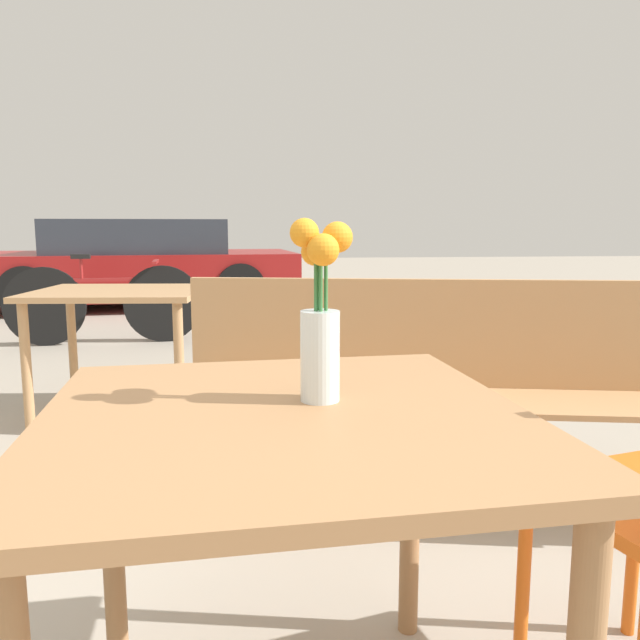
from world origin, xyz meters
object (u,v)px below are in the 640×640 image
object	(u,v)px
flower_vase	(320,322)
parked_car	(141,264)
table_front	(285,466)
bench_near	(433,386)
bicycle	(105,303)
table_back	(119,309)

from	to	relation	value
flower_vase	parked_car	bearing A→B (deg)	101.78
table_front	bench_near	world-z (taller)	bench_near
bench_near	bicycle	size ratio (longest dim) A/B	1.09
table_front	flower_vase	bearing A→B (deg)	39.09
bench_near	parked_car	size ratio (longest dim) A/B	0.45
table_back	bench_near	bearing A→B (deg)	-44.59
bench_near	bicycle	distance (m)	4.06
flower_vase	bicycle	world-z (taller)	flower_vase
table_back	bicycle	distance (m)	2.31
flower_vase	table_back	world-z (taller)	flower_vase
bench_near	parked_car	world-z (taller)	parked_car
table_back	table_front	bearing A→B (deg)	-72.39
table_back	bicycle	xyz separation A→B (m)	(-0.57, 2.23, -0.23)
table_front	bicycle	xyz separation A→B (m)	(-1.33, 4.64, -0.25)
bicycle	parked_car	size ratio (longest dim) A/B	0.41
table_front	flower_vase	distance (m)	0.27
bicycle	parked_car	world-z (taller)	parked_car
parked_car	table_back	bearing A→B (deg)	-82.03
table_back	parked_car	xyz separation A→B (m)	(-0.70, 5.01, -0.05)
table_front	parked_car	xyz separation A→B (m)	(-1.47, 7.42, -0.07)
bicycle	parked_car	xyz separation A→B (m)	(-0.13, 2.78, 0.19)
flower_vase	table_front	bearing A→B (deg)	-140.91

